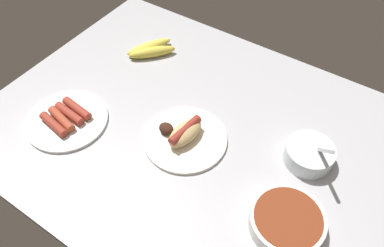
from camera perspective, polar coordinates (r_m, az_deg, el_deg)
The scene contains 6 objects.
ground_plane at distance 108.38cm, azimuth 0.37°, elevation -1.37°, with size 120.00×90.00×3.00cm, color #B2B2B7.
plate_hotdog_assembled at distance 103.65cm, azimuth -1.39°, elevation -1.81°, with size 23.66×23.66×5.61cm.
bowl_chili at distance 91.93cm, azimuth 14.37°, elevation -14.30°, with size 17.68×17.68×4.28cm.
banana_bunch at distance 131.23cm, azimuth -6.38°, elevation 11.23°, with size 14.98×17.19×3.56cm.
plate_sausages at distance 114.38cm, azimuth -18.72°, elevation 0.67°, with size 23.86×23.86×3.49cm.
bowl_coleslaw at distance 103.23cm, azimuth 17.59°, elevation -4.44°, with size 13.07×13.16×14.78cm.
Camera 1 is at (36.87, -57.04, 82.95)cm, focal length 34.72 mm.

